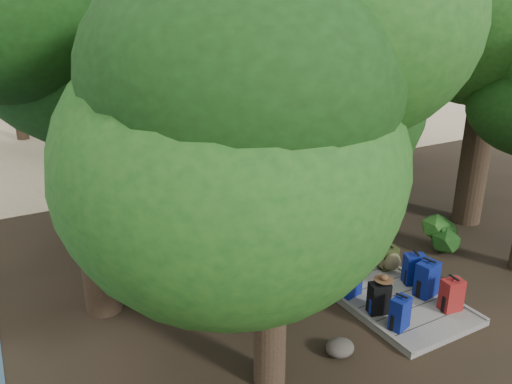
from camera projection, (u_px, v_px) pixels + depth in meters
ground at (296, 237)px, 12.94m from camera, size 120.00×120.00×0.00m
sand_beach at (127, 123)px, 26.06m from camera, size 40.00×22.00×0.02m
boardwalk at (276, 221)px, 13.74m from camera, size 2.00×12.00×0.12m
backpack_left_a at (400, 312)px, 8.92m from camera, size 0.42×0.34×0.68m
backpack_left_b at (379, 296)px, 9.38m from camera, size 0.43×0.35×0.69m
backpack_left_c at (350, 276)px, 9.96m from camera, size 0.50×0.40×0.83m
backpack_right_a at (452, 293)px, 9.47m from camera, size 0.43×0.33×0.70m
backpack_right_b at (427, 277)px, 9.95m from camera, size 0.49×0.38×0.80m
backpack_right_c at (414, 267)px, 10.41m from camera, size 0.50×0.44×0.71m
backpack_right_d at (388, 257)px, 11.03m from camera, size 0.41×0.32×0.57m
duffel_right_khaki at (379, 255)px, 11.24m from camera, size 0.50×0.70×0.45m
suitcase_on_boardwalk at (340, 278)px, 10.15m from camera, size 0.41×0.27×0.58m
lone_suitcase_on_sand at (193, 153)px, 19.32m from camera, size 0.39×0.23×0.61m
hat_brown at (384, 277)px, 9.26m from camera, size 0.36×0.36×0.11m
hat_white at (349, 254)px, 9.83m from camera, size 0.40×0.40×0.13m
kayak at (98, 157)px, 19.37m from camera, size 1.60×3.33×0.33m
sun_lounger at (236, 131)px, 23.02m from camera, size 0.81×1.74×0.54m
tree_right_b at (497, 19)px, 12.11m from camera, size 5.97×5.97×10.67m
tree_right_c at (378, 35)px, 14.10m from camera, size 5.65×5.65×9.78m
tree_right_e at (287, 25)px, 18.92m from camera, size 5.55×5.55×9.99m
tree_right_f at (290, 19)px, 22.19m from camera, size 5.82×5.82×10.39m
tree_left_a at (272, 165)px, 6.69m from camera, size 4.29×4.29×7.15m
tree_left_b at (74, 47)px, 8.12m from camera, size 5.53×5.53×9.95m
tree_left_c at (104, 80)px, 12.75m from camera, size 4.45×4.45×7.74m
tree_back_a at (85, 24)px, 23.30m from camera, size 5.72×5.72×9.90m
tree_back_b at (144, 19)px, 25.48m from camera, size 5.73×5.73×10.24m
tree_back_c at (209, 20)px, 25.78m from camera, size 5.63×5.63×10.14m
tree_back_d at (10, 55)px, 21.49m from camera, size 4.46×4.46×7.44m
palm_right_a at (275, 72)px, 17.49m from camera, size 4.13×4.13×7.03m
palm_right_b at (259, 40)px, 22.26m from camera, size 4.47×4.47×8.63m
palm_right_c at (191, 53)px, 22.36m from camera, size 4.68×4.68×7.44m
palm_left_a at (35, 70)px, 14.90m from camera, size 4.85×4.85×7.72m
rock_left_a at (340, 348)px, 8.47m from camera, size 0.50×0.45×0.28m
rock_left_b at (260, 300)px, 9.93m from camera, size 0.34×0.31×0.19m
rock_left_c at (248, 241)px, 12.34m from camera, size 0.58×0.53×0.32m
rock_left_d at (163, 207)px, 14.66m from camera, size 0.33×0.29×0.18m
rock_right_a at (454, 280)px, 10.67m from camera, size 0.36×0.32×0.20m
rock_right_b at (390, 229)px, 13.15m from camera, size 0.43×0.39×0.24m
rock_right_c at (315, 197)px, 15.44m from camera, size 0.35×0.31×0.19m
shrub_left_a at (261, 292)px, 9.46m from camera, size 1.10×1.10×0.99m
shrub_left_b at (225, 228)px, 12.65m from camera, size 0.78×0.78×0.70m
shrub_left_c at (126, 184)px, 15.20m from camera, size 1.20×1.20×1.08m
shrub_right_a at (441, 235)px, 12.02m from camera, size 0.99×0.99×0.89m
shrub_right_b at (341, 181)px, 15.38m from camera, size 1.31×1.31×1.18m
shrub_right_c at (264, 159)px, 18.28m from camera, size 0.88×0.88×0.80m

